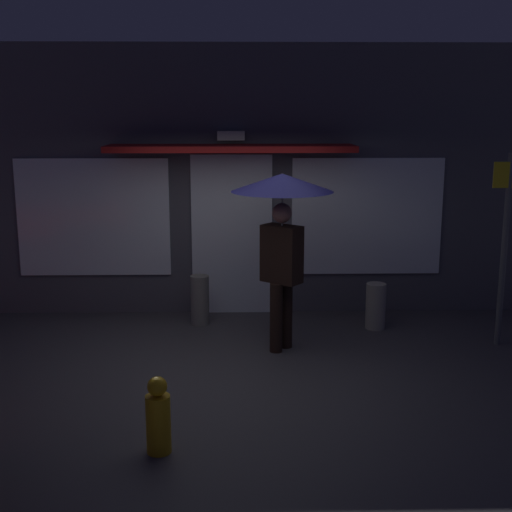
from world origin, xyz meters
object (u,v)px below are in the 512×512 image
object	(u,v)px
fire_hydrant	(158,418)
person_with_umbrella	(282,210)
street_sign_post	(505,238)
sidewalk_bollard_2	(376,306)
sidewalk_bollard	(200,300)

from	to	relation	value
fire_hydrant	person_with_umbrella	bearing A→B (deg)	64.83
person_with_umbrella	fire_hydrant	distance (m)	3.05
person_with_umbrella	street_sign_post	xyz separation A→B (m)	(2.64, 0.12, -0.36)
street_sign_post	sidewalk_bollard_2	xyz separation A→B (m)	(-1.37, 0.65, -1.01)
sidewalk_bollard_2	fire_hydrant	xyz separation A→B (m)	(-2.43, -3.24, 0.01)
person_with_umbrella	sidewalk_bollard_2	distance (m)	2.02
street_sign_post	fire_hydrant	size ratio (longest dim) A/B	3.46
street_sign_post	sidewalk_bollard	distance (m)	3.88
street_sign_post	fire_hydrant	bearing A→B (deg)	-145.72
sidewalk_bollard_2	sidewalk_bollard	bearing A→B (deg)	174.27
sidewalk_bollard	sidewalk_bollard_2	world-z (taller)	sidewalk_bollard
sidewalk_bollard	fire_hydrant	xyz separation A→B (m)	(-0.15, -3.47, -0.02)
sidewalk_bollard	fire_hydrant	world-z (taller)	fire_hydrant
person_with_umbrella	sidewalk_bollard	bearing A→B (deg)	-5.31
person_with_umbrella	street_sign_post	world-z (taller)	street_sign_post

